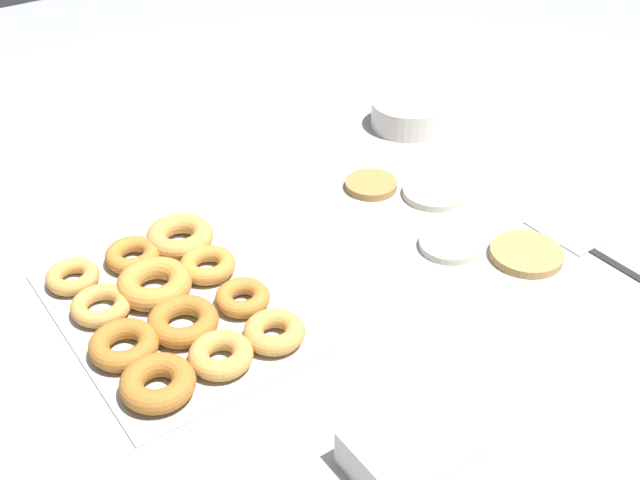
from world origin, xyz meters
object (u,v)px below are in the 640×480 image
at_px(pancake_1, 526,254).
at_px(container_stack, 409,455).
at_px(pancake_3, 449,245).
at_px(batter_bowl, 408,114).
at_px(pancake_2, 434,193).
at_px(spatula, 577,241).
at_px(pancake_0, 371,185).
at_px(donut_tray, 171,303).

distance_m(pancake_1, container_stack, 0.48).
relative_size(pancake_3, container_stack, 0.75).
xyz_separation_m(pancake_1, batter_bowl, (-0.46, 0.14, 0.02)).
bearing_deg(pancake_2, spatula, 22.16).
height_order(container_stack, spatula, container_stack).
distance_m(pancake_0, donut_tray, 0.47).
bearing_deg(batter_bowl, spatula, -4.04).
xyz_separation_m(batter_bowl, spatula, (0.48, -0.03, -0.03)).
height_order(pancake_0, spatula, pancake_0).
bearing_deg(spatula, pancake_2, 20.99).
bearing_deg(pancake_3, pancake_1, 42.96).
relative_size(pancake_0, pancake_1, 0.81).
relative_size(pancake_0, donut_tray, 0.23).
xyz_separation_m(pancake_1, pancake_3, (-0.09, -0.09, -0.00)).
distance_m(pancake_1, spatula, 0.10).
distance_m(pancake_3, batter_bowl, 0.43).
height_order(batter_bowl, spatula, batter_bowl).
bearing_deg(batter_bowl, container_stack, -39.87).
bearing_deg(pancake_1, pancake_2, 179.53).
bearing_deg(pancake_0, donut_tray, -76.96).
relative_size(pancake_0, spatula, 0.35).
bearing_deg(pancake_2, pancake_1, -0.47).
distance_m(pancake_0, spatula, 0.38).
distance_m(donut_tray, spatula, 0.68).
bearing_deg(spatula, container_stack, 109.13).
bearing_deg(pancake_1, pancake_0, -166.26).
bearing_deg(batter_bowl, pancake_3, -30.68).
bearing_deg(donut_tray, pancake_0, 103.04).
distance_m(donut_tray, container_stack, 0.43).
bearing_deg(pancake_1, batter_bowl, 163.70).
bearing_deg(donut_tray, container_stack, 13.75).
height_order(pancake_1, donut_tray, donut_tray).
distance_m(pancake_2, spatula, 0.26).
xyz_separation_m(pancake_1, pancake_2, (-0.23, 0.00, -0.00)).
distance_m(pancake_0, pancake_3, 0.22).
bearing_deg(pancake_2, pancake_0, -137.81).
xyz_separation_m(pancake_2, spatula, (0.24, 0.10, -0.00)).
distance_m(pancake_3, container_stack, 0.46).
height_order(pancake_1, pancake_3, pancake_1).
distance_m(pancake_0, batter_bowl, 0.26).
bearing_deg(pancake_1, donut_tray, -111.17).
relative_size(container_stack, spatula, 0.49).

